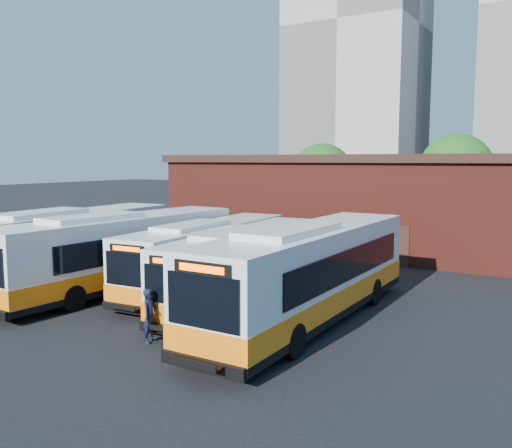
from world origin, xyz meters
The scene contains 11 objects.
ground centered at (0.00, 0.00, 0.00)m, with size 220.00×220.00×0.00m, color black.
bus_farwest centered at (-10.21, 1.74, 1.66)m, with size 3.77×13.60×3.66m.
bus_west centered at (-6.47, 1.74, 1.66)m, with size 3.58×13.59×3.66m.
bus_midwest centered at (-3.13, 4.09, 1.48)m, with size 3.30×12.07×3.25m.
bus_mideast centered at (-0.17, 2.91, 1.48)m, with size 3.59×12.14×3.26m.
bus_east centered at (3.25, 1.79, 1.71)m, with size 2.93×13.84×3.76m.
transit_worker centered at (-0.23, -3.14, 0.91)m, with size 0.67×0.44×1.83m, color black.
depot_building centered at (0.00, 20.00, 3.26)m, with size 28.60×12.60×6.40m.
tree_west centered at (-10.00, 32.00, 4.64)m, with size 6.00×6.00×7.65m.
tree_mid centered at (2.00, 34.00, 5.08)m, with size 6.56×6.56×8.36m.
tower_left centered at (-22.00, 72.00, 27.84)m, with size 20.00×18.00×56.20m.
Camera 1 is at (11.92, -16.26, 6.08)m, focal length 38.00 mm.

